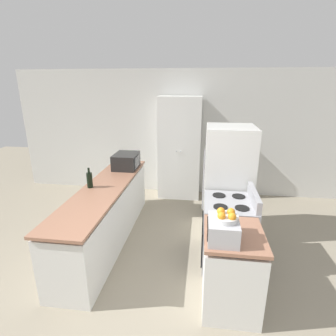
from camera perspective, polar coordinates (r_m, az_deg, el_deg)
ground_plane at (r=3.05m, az=-5.74°, el=-31.49°), size 14.00×14.00×0.00m
wall_back at (r=5.60m, az=2.24°, el=7.51°), size 7.00×0.06×2.60m
counter_left at (r=4.12m, az=-13.26°, el=-9.82°), size 0.60×2.74×0.88m
counter_right at (r=3.05m, az=13.56°, el=-20.84°), size 0.60×0.71×0.88m
pantry_cabinet at (r=5.38m, az=2.54°, el=4.26°), size 0.85×0.48×2.08m
stove at (r=3.64m, az=12.83°, el=-13.34°), size 0.66×0.72×1.04m
refrigerator at (r=4.15m, az=12.82°, el=-2.97°), size 0.73×0.73×1.72m
microwave at (r=4.67m, az=-9.08°, el=1.53°), size 0.40×0.51×0.26m
wine_bottle at (r=3.92m, az=-16.70°, el=-2.47°), size 0.08×0.08×0.29m
toaster_oven at (r=2.62m, az=11.85°, el=-12.97°), size 0.29×0.37×0.21m
fruit_bowl at (r=2.54m, az=12.55°, el=-10.26°), size 0.23×0.23×0.11m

